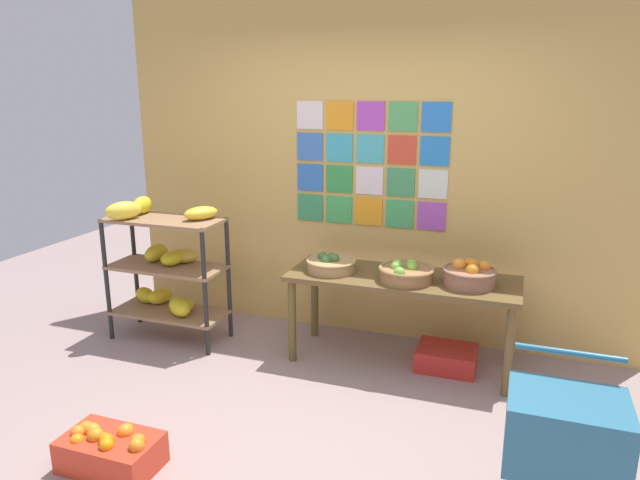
{
  "coord_description": "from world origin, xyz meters",
  "views": [
    {
      "loc": [
        1.18,
        -2.8,
        2.04
      ],
      "look_at": [
        -0.11,
        0.83,
        1.02
      ],
      "focal_mm": 32.46,
      "sensor_mm": 36.0,
      "label": 1
    }
  ],
  "objects_px": {
    "banana_shelf_unit": "(165,263)",
    "display_table": "(402,287)",
    "produce_crate_under_table": "(447,358)",
    "orange_crate_foreground": "(110,450)",
    "fruit_basket_right": "(406,272)",
    "fruit_basket_back_right": "(470,275)",
    "fruit_basket_centre": "(331,263)",
    "shopping_cart": "(565,438)"
  },
  "relations": [
    {
      "from": "fruit_basket_right",
      "to": "shopping_cart",
      "type": "distance_m",
      "value": 1.72
    },
    {
      "from": "fruit_basket_back_right",
      "to": "orange_crate_foreground",
      "type": "distance_m",
      "value": 2.55
    },
    {
      "from": "fruit_basket_centre",
      "to": "produce_crate_under_table",
      "type": "xyz_separation_m",
      "value": [
        0.89,
        0.07,
        -0.67
      ]
    },
    {
      "from": "display_table",
      "to": "fruit_basket_right",
      "type": "bearing_deg",
      "value": -64.99
    },
    {
      "from": "orange_crate_foreground",
      "to": "display_table",
      "type": "bearing_deg",
      "value": 55.36
    },
    {
      "from": "produce_crate_under_table",
      "to": "orange_crate_foreground",
      "type": "relative_size",
      "value": 0.82
    },
    {
      "from": "fruit_basket_back_right",
      "to": "shopping_cart",
      "type": "height_order",
      "value": "fruit_basket_back_right"
    },
    {
      "from": "banana_shelf_unit",
      "to": "produce_crate_under_table",
      "type": "relative_size",
      "value": 2.69
    },
    {
      "from": "banana_shelf_unit",
      "to": "fruit_basket_back_right",
      "type": "xyz_separation_m",
      "value": [
        2.42,
        0.15,
        0.12
      ]
    },
    {
      "from": "fruit_basket_back_right",
      "to": "shopping_cart",
      "type": "distance_m",
      "value": 1.56
    },
    {
      "from": "fruit_basket_right",
      "to": "orange_crate_foreground",
      "type": "xyz_separation_m",
      "value": [
        -1.28,
        -1.7,
        -0.64
      ]
    },
    {
      "from": "fruit_basket_centre",
      "to": "banana_shelf_unit",
      "type": "bearing_deg",
      "value": -174.73
    },
    {
      "from": "display_table",
      "to": "fruit_basket_right",
      "type": "height_order",
      "value": "fruit_basket_right"
    },
    {
      "from": "banana_shelf_unit",
      "to": "display_table",
      "type": "xyz_separation_m",
      "value": [
        1.93,
        0.18,
        -0.04
      ]
    },
    {
      "from": "fruit_basket_back_right",
      "to": "orange_crate_foreground",
      "type": "xyz_separation_m",
      "value": [
        -1.72,
        -1.76,
        -0.66
      ]
    },
    {
      "from": "orange_crate_foreground",
      "to": "fruit_basket_back_right",
      "type": "bearing_deg",
      "value": 45.68
    },
    {
      "from": "banana_shelf_unit",
      "to": "fruit_basket_centre",
      "type": "bearing_deg",
      "value": 5.27
    },
    {
      "from": "display_table",
      "to": "banana_shelf_unit",
      "type": "bearing_deg",
      "value": -174.74
    },
    {
      "from": "fruit_basket_back_right",
      "to": "shopping_cart",
      "type": "relative_size",
      "value": 0.46
    },
    {
      "from": "banana_shelf_unit",
      "to": "display_table",
      "type": "height_order",
      "value": "banana_shelf_unit"
    },
    {
      "from": "fruit_basket_back_right",
      "to": "fruit_basket_centre",
      "type": "height_order",
      "value": "fruit_basket_back_right"
    },
    {
      "from": "produce_crate_under_table",
      "to": "shopping_cart",
      "type": "height_order",
      "value": "shopping_cart"
    },
    {
      "from": "fruit_basket_centre",
      "to": "produce_crate_under_table",
      "type": "bearing_deg",
      "value": 4.55
    },
    {
      "from": "produce_crate_under_table",
      "to": "shopping_cart",
      "type": "relative_size",
      "value": 0.53
    },
    {
      "from": "fruit_basket_back_right",
      "to": "fruit_basket_centre",
      "type": "relative_size",
      "value": 0.99
    },
    {
      "from": "banana_shelf_unit",
      "to": "display_table",
      "type": "relative_size",
      "value": 0.69
    },
    {
      "from": "banana_shelf_unit",
      "to": "orange_crate_foreground",
      "type": "distance_m",
      "value": 1.84
    },
    {
      "from": "shopping_cart",
      "to": "fruit_basket_right",
      "type": "bearing_deg",
      "value": 118.98
    },
    {
      "from": "banana_shelf_unit",
      "to": "shopping_cart",
      "type": "height_order",
      "value": "banana_shelf_unit"
    },
    {
      "from": "produce_crate_under_table",
      "to": "shopping_cart",
      "type": "distance_m",
      "value": 1.69
    },
    {
      "from": "shopping_cart",
      "to": "display_table",
      "type": "bearing_deg",
      "value": 118.34
    },
    {
      "from": "fruit_basket_back_right",
      "to": "produce_crate_under_table",
      "type": "height_order",
      "value": "fruit_basket_back_right"
    },
    {
      "from": "fruit_basket_right",
      "to": "fruit_basket_back_right",
      "type": "bearing_deg",
      "value": 7.49
    },
    {
      "from": "fruit_basket_centre",
      "to": "orange_crate_foreground",
      "type": "bearing_deg",
      "value": -111.74
    },
    {
      "from": "fruit_basket_centre",
      "to": "display_table",
      "type": "bearing_deg",
      "value": 5.22
    },
    {
      "from": "banana_shelf_unit",
      "to": "fruit_basket_right",
      "type": "bearing_deg",
      "value": 2.56
    },
    {
      "from": "fruit_basket_right",
      "to": "orange_crate_foreground",
      "type": "bearing_deg",
      "value": -126.94
    },
    {
      "from": "display_table",
      "to": "orange_crate_foreground",
      "type": "height_order",
      "value": "display_table"
    },
    {
      "from": "banana_shelf_unit",
      "to": "orange_crate_foreground",
      "type": "relative_size",
      "value": 2.21
    },
    {
      "from": "banana_shelf_unit",
      "to": "fruit_basket_right",
      "type": "height_order",
      "value": "banana_shelf_unit"
    },
    {
      "from": "produce_crate_under_table",
      "to": "shopping_cart",
      "type": "xyz_separation_m",
      "value": [
        0.71,
        -1.48,
        0.4
      ]
    },
    {
      "from": "fruit_basket_back_right",
      "to": "fruit_basket_right",
      "type": "distance_m",
      "value": 0.44
    }
  ]
}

